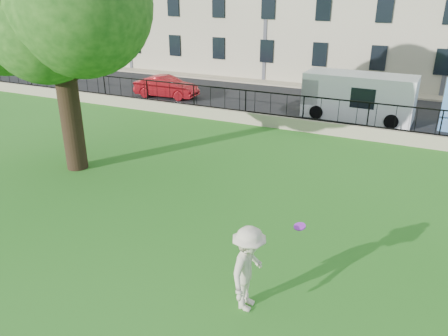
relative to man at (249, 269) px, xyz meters
The scene contains 9 objects.
ground 2.83m from the man, 160.44° to the left, with size 120.00×120.00×0.00m, color #27711B.
retaining_wall 13.15m from the man, 100.98° to the left, with size 50.00×0.40×0.60m, color tan.
iron_railing 13.13m from the man, 100.98° to the left, with size 50.00×0.05×1.13m.
street 17.79m from the man, 98.09° to the left, with size 60.00×9.00×0.01m, color black.
sidewalk 22.94m from the man, 96.26° to the left, with size 60.00×1.40×0.12m, color tan.
man is the anchor object (origin of this frame).
frisbee 1.51m from the man, 59.30° to the left, with size 0.27×0.27×0.03m, color purple.
red_sedan 20.12m from the man, 127.42° to the left, with size 1.40×4.03×1.33m, color #B1151E.
white_van 16.30m from the man, 91.76° to the left, with size 5.57×2.17×2.34m, color white.
Camera 1 is at (5.33, -8.03, 6.46)m, focal length 35.00 mm.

